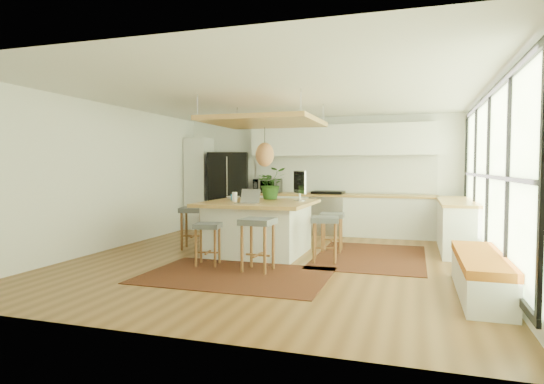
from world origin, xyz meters
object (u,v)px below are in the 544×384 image
(stool_near_left, at_px, (208,243))
(stool_near_right, at_px, (258,247))
(stool_right_back, at_px, (332,232))
(monitor, at_px, (300,186))
(laptop, at_px, (247,197))
(microwave, at_px, (268,184))
(island, at_px, (259,227))
(island_plant, at_px, (271,187))
(stool_right_front, at_px, (325,240))
(stool_left_side, at_px, (193,230))
(fridge, at_px, (229,192))

(stool_near_left, distance_m, stool_near_right, 0.89)
(stool_right_back, distance_m, monitor, 1.03)
(laptop, xyz_separation_m, microwave, (-0.68, 3.19, 0.08))
(laptop, bearing_deg, stool_near_left, -116.96)
(stool_right_back, bearing_deg, stool_near_left, -133.20)
(island, bearing_deg, microwave, 104.80)
(laptop, bearing_deg, island_plant, 94.36)
(stool_near_left, xyz_separation_m, laptop, (0.42, 0.62, 0.70))
(stool_near_left, distance_m, stool_right_front, 1.87)
(laptop, bearing_deg, stool_near_right, -51.78)
(stool_left_side, distance_m, laptop, 1.62)
(stool_right_back, bearing_deg, monitor, -155.79)
(stool_near_left, relative_size, stool_right_back, 0.94)
(stool_right_back, relative_size, stool_left_side, 0.90)
(stool_near_right, bearing_deg, stool_near_left, 170.89)
(stool_near_right, xyz_separation_m, microwave, (-1.14, 3.95, 0.77))
(stool_right_back, distance_m, microwave, 2.91)
(monitor, bearing_deg, stool_right_front, 6.99)
(fridge, distance_m, microwave, 1.03)
(stool_right_back, xyz_separation_m, microwave, (-1.90, 2.06, 0.77))
(fridge, relative_size, stool_near_left, 2.84)
(stool_near_left, xyz_separation_m, stool_left_side, (-0.90, 1.25, 0.00))
(fridge, relative_size, stool_right_front, 2.57)
(fridge, distance_m, stool_right_front, 4.27)
(microwave, bearing_deg, island_plant, -66.96)
(stool_near_left, bearing_deg, laptop, 55.66)
(stool_left_side, bearing_deg, stool_near_left, -54.34)
(stool_near_right, bearing_deg, monitor, 82.37)
(fridge, relative_size, island, 1.02)
(fridge, distance_m, stool_near_left, 4.08)
(stool_right_back, bearing_deg, fridge, 144.37)
(fridge, distance_m, stool_left_side, 2.67)
(stool_near_right, height_order, monitor, monitor)
(stool_near_left, distance_m, laptop, 1.02)
(island_plant, bearing_deg, island, -94.97)
(stool_near_right, relative_size, island_plant, 1.31)
(stool_right_front, relative_size, microwave, 1.22)
(stool_left_side, height_order, monitor, monitor)
(stool_left_side, xyz_separation_m, microwave, (0.64, 2.55, 0.77))
(stool_near_left, bearing_deg, stool_near_right, -9.11)
(island, bearing_deg, monitor, 25.84)
(stool_right_front, bearing_deg, monitor, 130.53)
(fridge, bearing_deg, stool_right_front, -62.95)
(stool_near_right, bearing_deg, microwave, 106.06)
(island, height_order, stool_right_front, island)
(stool_near_left, bearing_deg, fridge, 108.33)
(island, distance_m, monitor, 1.03)
(monitor, distance_m, microwave, 2.68)
(stool_right_front, bearing_deg, stool_near_left, -154.60)
(island_plant, bearing_deg, laptop, -93.02)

